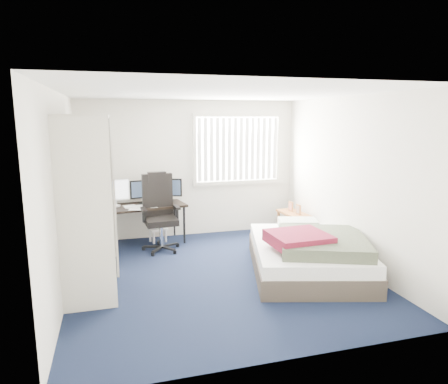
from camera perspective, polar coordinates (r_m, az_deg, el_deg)
The scene contains 10 objects.
ground at distance 5.74m, azimuth -0.59°, elevation -11.78°, with size 4.20×4.20×0.00m, color black.
room_shell at distance 5.35m, azimuth -0.62°, elevation 3.34°, with size 4.20×4.20×4.20m.
window_assembly at distance 7.55m, azimuth 1.98°, elevation 6.13°, with size 1.72×0.09×1.32m.
closet at distance 5.47m, azimuth -18.55°, elevation 1.27°, with size 0.64×1.84×2.22m.
desk at distance 7.05m, azimuth -11.51°, elevation -1.49°, with size 1.51×0.90×1.16m.
office_chair at distance 6.77m, azimuth -9.15°, elevation -4.00°, with size 0.65×0.65×1.29m.
footstool at distance 7.23m, azimuth -9.44°, elevation -5.55°, with size 0.37×0.32×0.25m.
nightstand at distance 7.39m, azimuth 9.91°, elevation -3.37°, with size 0.42×0.74×0.67m.
bed at distance 5.89m, azimuth 11.96°, elevation -8.50°, with size 2.00×2.35×0.67m.
pine_box at distance 5.29m, azimuth -17.79°, elevation -12.69°, with size 0.38×0.28×0.28m, color #A68253.
Camera 1 is at (-1.38, -5.13, 2.18)m, focal length 32.00 mm.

